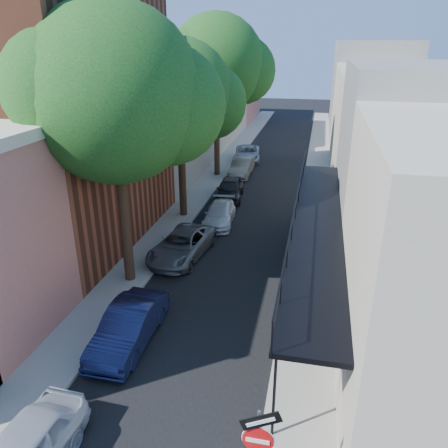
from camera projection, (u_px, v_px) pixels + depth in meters
The scene contains 15 objects.
road_surface at pixel (269, 168), 36.73m from camera, with size 6.00×64.00×0.01m, color black.
sidewalk_left at pixel (223, 165), 37.49m from camera, with size 2.00×64.00×0.12m, color gray.
sidewalk_right at pixel (317, 170), 35.92m from camera, with size 2.00×64.00×0.12m, color gray.
buildings_left at pixel (156, 107), 35.54m from camera, with size 10.10×59.10×12.00m.
buildings_right at pixel (390, 120), 32.80m from camera, with size 9.80×55.00×10.00m.
sign_post at pixel (258, 444), 9.15m from camera, with size 0.89×0.17×2.99m.
oak_near at pixel (127, 98), 16.56m from camera, with size 7.48×6.80×11.42m.
oak_mid at pixel (187, 96), 24.07m from camera, with size 6.60×6.00×10.20m.
oak_far at pixel (223, 65), 31.75m from camera, with size 7.70×7.00×11.90m.
parked_car_b at pixel (129, 326), 15.14m from camera, with size 1.48×4.26×1.40m, color #13193D.
parked_car_c at pixel (182, 245), 21.34m from camera, with size 2.15×4.66×1.30m, color #5B5E63.
parked_car_d at pixel (220, 214), 25.37m from camera, with size 1.61×3.97×1.15m, color silver.
parked_car_e at pixel (230, 189), 29.29m from camera, with size 1.66×4.12×1.40m, color black.
parked_car_f at pixel (241, 167), 34.45m from camera, with size 1.45×4.15×1.37m, color slate.
parked_car_g at pixel (247, 154), 38.88m from camera, with size 2.17×4.72×1.31m, color #949EA7.
Camera 1 is at (3.88, -5.70, 9.82)m, focal length 35.00 mm.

